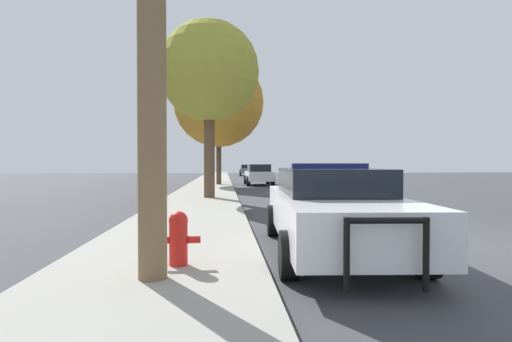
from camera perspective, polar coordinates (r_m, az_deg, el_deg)
The scene contains 10 objects.
ground_plane at distance 8.49m, azimuth 25.37°, elevation -9.41°, with size 110.00×110.00×0.00m, color #3D3D42.
sidewalk_left at distance 7.43m, azimuth -11.79°, elevation -10.33°, with size 3.00×110.00×0.13m.
police_car at distance 7.08m, azimuth 10.78°, elevation -5.12°, with size 2.31×5.35×1.53m.
fire_hydrant at distance 5.67m, azimuth -11.03°, elevation -9.16°, with size 0.61×0.26×0.75m.
traffic_light at distance 32.36m, azimuth -4.34°, elevation 5.13°, with size 3.89×0.35×5.17m.
car_background_oncoming at distance 29.97m, azimuth 8.20°, elevation -0.39°, with size 1.88×4.53×1.43m.
car_background_distant at distance 48.75m, azimuth -1.29°, elevation 0.19°, with size 1.99×4.69×1.35m.
car_background_midblock at distance 27.84m, azimuth 0.38°, elevation -0.47°, with size 1.94×4.00×1.45m.
tree_sidewalk_near at distance 16.89m, azimuth -6.72°, elevation 13.91°, with size 4.10×4.10×7.23m.
tree_sidewalk_mid at distance 26.97m, azimuth -5.35°, elevation 9.79°, with size 5.99×5.99×8.47m.
Camera 1 is at (-4.19, -7.22, 1.54)m, focal length 28.00 mm.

